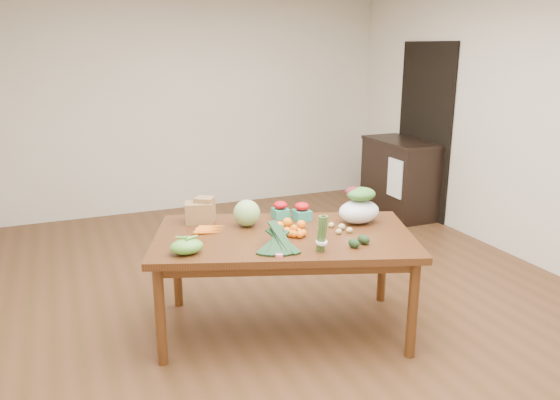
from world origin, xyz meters
name	(u,v)px	position (x,y,z in m)	size (l,w,h in m)	color
floor	(288,299)	(0.00, 0.00, 0.00)	(6.00, 6.00, 0.00)	#56331D
room_walls	(289,140)	(0.00, 0.00, 1.35)	(5.02, 6.02, 2.70)	beige
dining_table	(284,282)	(-0.23, -0.44, 0.38)	(1.83, 1.02, 0.75)	#42260F
doorway_dark	(424,131)	(2.48, 1.60, 1.05)	(0.02, 1.00, 2.10)	black
cabinet	(399,178)	(2.22, 1.69, 0.47)	(0.52, 1.02, 0.94)	black
dish_towel	(395,178)	(1.96, 1.40, 0.55)	(0.02, 0.28, 0.45)	white
paper_bag	(199,210)	(-0.72, 0.06, 0.85)	(0.27, 0.23, 0.19)	olive
cabbage	(247,213)	(-0.41, -0.16, 0.85)	(0.20, 0.20, 0.20)	#83B367
strawberry_basket_a	(280,211)	(-0.10, -0.07, 0.80)	(0.12, 0.12, 0.11)	red
strawberry_basket_b	(302,213)	(0.03, -0.18, 0.81)	(0.12, 0.12, 0.11)	red
orange_a	(279,226)	(-0.23, -0.36, 0.79)	(0.07, 0.07, 0.07)	orange
orange_b	(287,223)	(-0.14, -0.31, 0.79)	(0.08, 0.08, 0.08)	orange
orange_c	(301,225)	(-0.07, -0.39, 0.79)	(0.07, 0.07, 0.07)	orange
mandarin_cluster	(294,230)	(-0.17, -0.50, 0.79)	(0.18, 0.18, 0.09)	orange
carrots	(210,229)	(-0.70, -0.17, 0.76)	(0.22, 0.19, 0.03)	orange
snap_pea_bag	(187,246)	(-0.96, -0.55, 0.80)	(0.22, 0.16, 0.10)	#679F35
kale_bunch	(278,240)	(-0.39, -0.73, 0.83)	(0.32, 0.40, 0.16)	black
asparagus_bundle	(322,233)	(-0.13, -0.84, 0.88)	(0.08, 0.08, 0.25)	#4D7234
potato_a	(320,228)	(0.04, -0.48, 0.77)	(0.05, 0.04, 0.04)	tan
potato_b	(339,231)	(0.14, -0.59, 0.77)	(0.05, 0.04, 0.04)	#D5B17B
potato_c	(342,227)	(0.20, -0.51, 0.77)	(0.06, 0.05, 0.05)	tan
potato_d	(331,225)	(0.16, -0.43, 0.77)	(0.05, 0.04, 0.04)	#DACC7D
potato_e	(349,230)	(0.22, -0.59, 0.77)	(0.05, 0.04, 0.04)	tan
avocado_a	(354,243)	(0.10, -0.86, 0.78)	(0.06, 0.09, 0.06)	black
avocado_b	(364,239)	(0.20, -0.83, 0.78)	(0.07, 0.10, 0.07)	black
salad_bag	(359,207)	(0.40, -0.42, 0.87)	(0.32, 0.24, 0.25)	silver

